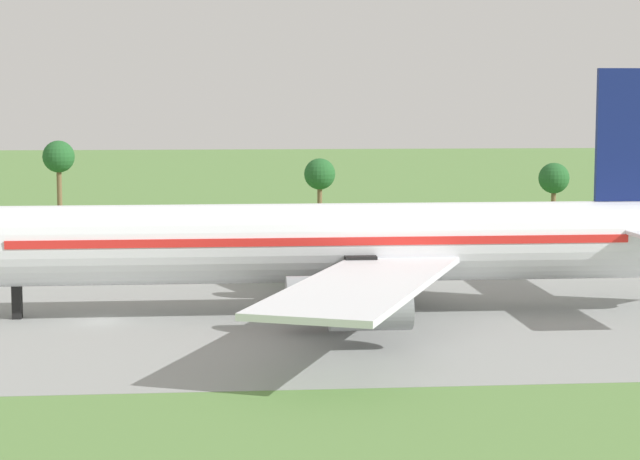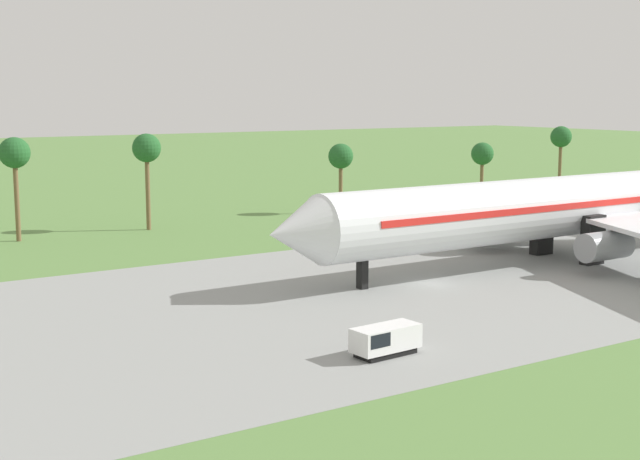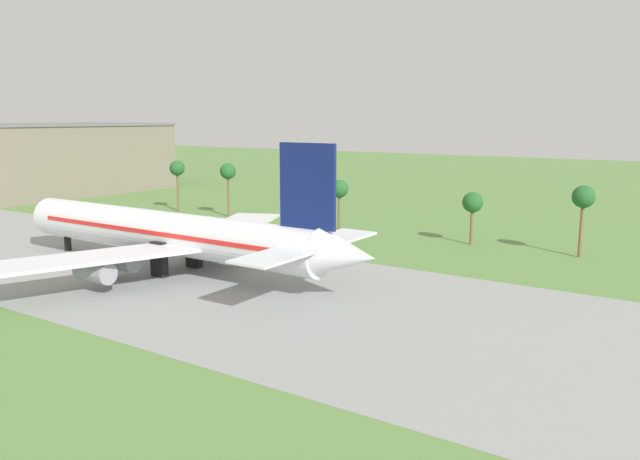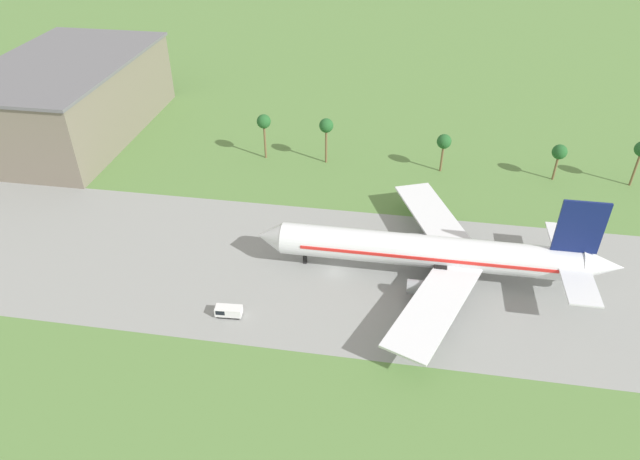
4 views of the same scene
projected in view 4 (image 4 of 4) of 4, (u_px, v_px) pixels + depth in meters
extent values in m
plane|color=#5B8442|center=(335.00, 271.00, 111.71)|extent=(600.00, 600.00, 0.00)
cube|color=gray|center=(335.00, 271.00, 111.71)|extent=(320.00, 44.00, 0.02)
cylinder|color=white|center=(426.00, 251.00, 107.73)|extent=(55.53, 6.16, 6.16)
cone|color=white|center=(270.00, 237.00, 111.68)|extent=(4.93, 6.04, 6.04)
cone|color=white|center=(602.00, 266.00, 103.34)|extent=(7.70, 5.85, 5.85)
cube|color=red|center=(426.00, 249.00, 107.46)|extent=(47.20, 6.29, 0.62)
cube|color=navy|center=(581.00, 227.00, 99.60)|extent=(8.01, 0.50, 10.48)
cube|color=white|center=(572.00, 261.00, 103.78)|extent=(5.55, 24.65, 0.30)
cube|color=white|center=(435.00, 305.00, 97.05)|extent=(17.64, 28.28, 0.44)
cube|color=white|center=(434.00, 218.00, 119.17)|extent=(17.64, 28.28, 0.44)
cylinder|color=gray|center=(422.00, 288.00, 103.41)|extent=(5.55, 2.77, 2.77)
cylinder|color=gray|center=(436.00, 312.00, 98.08)|extent=(5.55, 2.77, 2.77)
cylinder|color=gray|center=(423.00, 241.00, 115.40)|extent=(5.55, 2.77, 2.77)
cylinder|color=gray|center=(435.00, 225.00, 120.08)|extent=(5.55, 2.77, 2.77)
cube|color=black|center=(305.00, 253.00, 112.55)|extent=(0.70, 0.90, 5.00)
cube|color=black|center=(439.00, 277.00, 106.39)|extent=(2.40, 1.20, 5.00)
cube|color=black|center=(439.00, 255.00, 111.89)|extent=(2.40, 1.20, 5.00)
cube|color=black|center=(229.00, 315.00, 101.26)|extent=(4.11, 2.06, 0.40)
cube|color=white|center=(229.00, 311.00, 100.69)|extent=(4.83, 2.30, 1.57)
cube|color=black|center=(221.00, 309.00, 100.66)|extent=(1.78, 2.14, 0.90)
cube|color=slate|center=(69.00, 99.00, 158.68)|extent=(36.00, 60.00, 19.78)
cube|color=slate|center=(59.00, 63.00, 152.82)|extent=(36.72, 61.20, 0.80)
cylinder|color=brown|center=(635.00, 168.00, 136.62)|extent=(0.56, 0.56, 9.20)
cylinder|color=brown|center=(326.00, 145.00, 146.28)|extent=(0.56, 0.56, 9.74)
sphere|color=#235B28|center=(326.00, 125.00, 143.16)|extent=(3.60, 3.60, 3.60)
cylinder|color=brown|center=(442.00, 157.00, 143.04)|extent=(0.56, 0.56, 7.61)
sphere|color=#235B28|center=(444.00, 141.00, 140.53)|extent=(3.60, 3.60, 3.60)
cylinder|color=brown|center=(556.00, 167.00, 139.63)|extent=(0.56, 0.56, 6.96)
sphere|color=#235B28|center=(560.00, 152.00, 137.30)|extent=(3.60, 3.60, 3.60)
cylinder|color=brown|center=(265.00, 141.00, 148.39)|extent=(0.56, 0.56, 9.72)
sphere|color=#235B28|center=(264.00, 121.00, 145.28)|extent=(3.60, 3.60, 3.60)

